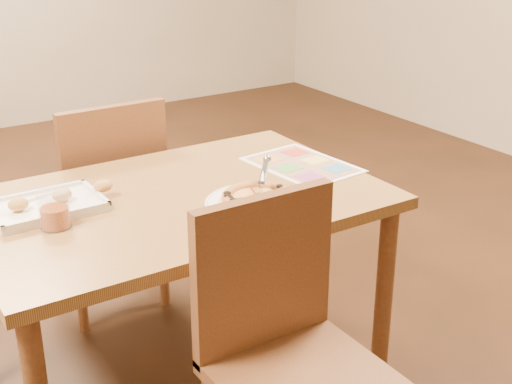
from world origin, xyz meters
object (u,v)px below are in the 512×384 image
pizza_cutter (263,175)px  appetizer_tray (50,205)px  dining_table (177,221)px  chair_near (282,324)px  glass_tumbler (54,211)px  pizza (257,198)px  plate (256,204)px  chair_far (108,183)px  menu (302,165)px

pizza_cutter → appetizer_tray: size_ratio=0.31×
pizza_cutter → dining_table: bearing=93.7°
appetizer_tray → dining_table: bearing=-16.7°
chair_near → glass_tumbler: 0.73m
pizza → glass_tumbler: bearing=162.1°
pizza_cutter → glass_tumbler: 0.64m
dining_table → plate: (0.17, -0.21, 0.09)m
plate → appetizer_tray: 0.63m
dining_table → chair_near: size_ratio=2.77×
appetizer_tray → glass_tumbler: size_ratio=3.36×
plate → pizza: (0.01, 0.01, 0.02)m
dining_table → glass_tumbler: (-0.40, -0.02, 0.13)m
dining_table → plate: bearing=-51.3°
chair_far → menu: (0.51, -0.59, 0.16)m
chair_far → plate: 0.85m
chair_far → menu: chair_far is taller
glass_tumbler → plate: bearing=-18.6°
pizza → pizza_cutter: 0.08m
chair_near → menu: size_ratio=1.21×
plate → menu: plate is taller
menu → pizza: bearing=-146.6°
dining_table → menu: 0.52m
dining_table → glass_tumbler: 0.42m
chair_far → appetizer_tray: bearing=52.8°
appetizer_tray → menu: size_ratio=0.98×
pizza → chair_far: bearing=102.2°
chair_near → pizza: bearing=66.1°
pizza → plate: bearing=-137.7°
chair_far → glass_tumbler: bearing=57.5°
chair_near → chair_far: size_ratio=1.00×
chair_far → pizza: size_ratio=2.15×
chair_near → plate: size_ratio=1.49×
plate → pizza_cutter: bearing=34.3°
plate → dining_table: bearing=128.7°
chair_near → chair_far: bearing=90.0°
dining_table → appetizer_tray: 0.40m
pizza_cutter → menu: bearing=-13.8°
dining_table → pizza: pizza is taller
chair_near → pizza: size_ratio=2.15×
plate → menu: 0.41m
pizza_cutter → appetizer_tray: bearing=106.6°
chair_far → dining_table: bearing=90.0°
chair_far → pizza: (0.18, -0.81, 0.18)m
pizza_cutter → glass_tumbler: (-0.62, 0.16, -0.04)m
plate → pizza_cutter: size_ratio=2.67×
chair_near → menu: (0.51, 0.62, 0.16)m
chair_near → glass_tumbler: chair_near is taller
dining_table → pizza: 0.29m
dining_table → chair_far: (-0.00, 0.60, -0.07)m
dining_table → chair_far: size_ratio=2.77×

